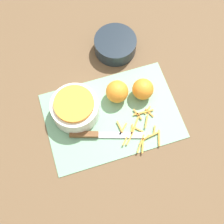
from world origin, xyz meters
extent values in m
plane|color=brown|center=(0.00, 0.00, 0.00)|extent=(4.00, 4.00, 0.00)
cube|color=#75AD84|center=(0.00, 0.00, 0.00)|extent=(0.47, 0.32, 0.01)
cylinder|color=silver|center=(-0.12, 0.05, 0.04)|extent=(0.17, 0.17, 0.07)
cylinder|color=orange|center=(-0.12, 0.05, 0.08)|extent=(0.14, 0.14, 0.02)
cylinder|color=#1E2833|center=(0.10, 0.26, 0.03)|extent=(0.16, 0.16, 0.06)
cube|color=brown|center=(-0.11, -0.04, 0.01)|extent=(0.10, 0.05, 0.02)
cube|color=#B2B2B7|center=(0.01, -0.08, 0.01)|extent=(0.16, 0.07, 0.00)
sphere|color=orange|center=(0.13, 0.05, 0.04)|extent=(0.08, 0.08, 0.08)
sphere|color=orange|center=(0.04, 0.06, 0.05)|extent=(0.08, 0.08, 0.08)
cube|color=orange|center=(0.02, -0.06, 0.01)|extent=(0.04, 0.04, 0.00)
cube|color=orange|center=(0.08, -0.12, 0.01)|extent=(0.05, 0.03, 0.00)
cube|color=orange|center=(0.11, -0.02, 0.01)|extent=(0.07, 0.01, 0.00)
cube|color=orange|center=(0.09, -0.03, 0.01)|extent=(0.02, 0.05, 0.00)
cube|color=orange|center=(0.03, -0.10, 0.01)|extent=(0.04, 0.04, 0.00)
cube|color=orange|center=(0.11, -0.06, 0.01)|extent=(0.03, 0.05, 0.00)
cube|color=orange|center=(0.12, -0.10, 0.01)|extent=(0.02, 0.03, 0.00)
cube|color=orange|center=(0.05, -0.07, 0.01)|extent=(0.02, 0.04, 0.00)
cube|color=gold|center=(0.13, -0.02, 0.01)|extent=(0.03, 0.03, 0.00)
cube|color=orange|center=(0.01, -0.11, 0.01)|extent=(0.03, 0.03, 0.00)
cube|color=orange|center=(0.07, -0.14, 0.01)|extent=(0.02, 0.05, 0.00)
cube|color=orange|center=(0.06, -0.13, 0.01)|extent=(0.05, 0.06, 0.00)
cube|color=orange|center=(0.13, -0.13, 0.01)|extent=(0.02, 0.06, 0.00)
cube|color=orange|center=(0.11, -0.12, 0.01)|extent=(0.06, 0.01, 0.00)
cube|color=orange|center=(0.13, -0.03, 0.01)|extent=(0.02, 0.04, 0.00)
cube|color=orange|center=(0.07, -0.08, 0.01)|extent=(0.03, 0.03, 0.00)
cube|color=orange|center=(0.01, -0.05, 0.01)|extent=(0.01, 0.05, 0.00)
cube|color=orange|center=(0.07, -0.06, 0.01)|extent=(0.05, 0.06, 0.00)
camera|label=1|loc=(-0.13, -0.40, 1.03)|focal=50.00mm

